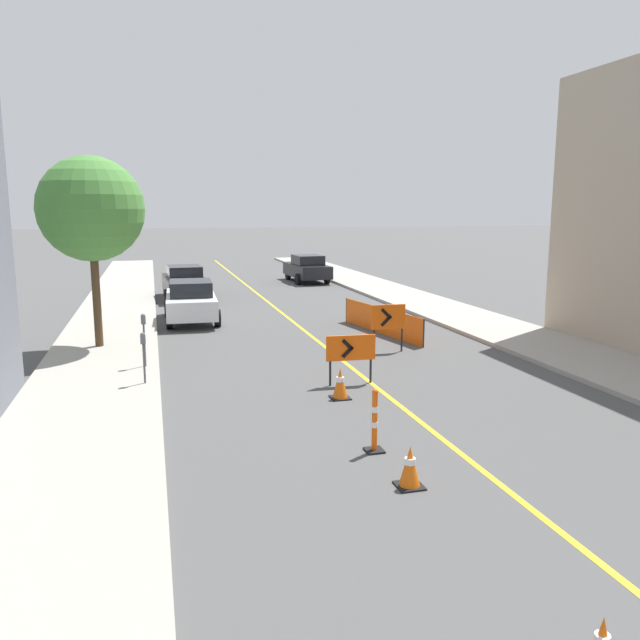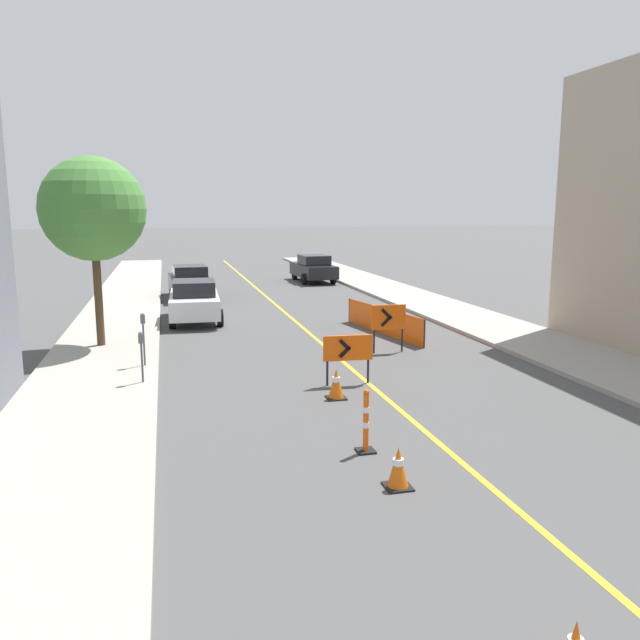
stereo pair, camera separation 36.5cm
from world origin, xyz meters
The scene contains 15 objects.
lane_stripe centered at (0.00, 28.79, 0.00)m, with size 0.12×57.57×0.01m.
sidewalk_left centered at (-6.61, 28.79, 0.07)m, with size 3.13×57.57×0.13m.
sidewalk_right centered at (6.61, 28.79, 0.07)m, with size 3.13×57.57×0.13m.
traffic_cone_third centered at (-1.40, 13.29, 0.33)m, with size 0.41×0.41×0.66m.
traffic_cone_fourth centered at (-1.11, 17.96, 0.35)m, with size 0.43×0.43×0.70m.
delineator_post_rear centered at (-1.44, 14.79, 0.50)m, with size 0.32×0.32×1.15m.
arrow_barricade_primary centered at (-0.52, 19.01, 0.87)m, with size 1.23×0.13×1.23m.
arrow_barricade_secondary centered at (1.63, 22.04, 1.02)m, with size 1.05×0.10×1.45m.
safety_mesh_fence centered at (2.45, 24.80, 0.45)m, with size 0.98×5.03×0.90m.
parked_car_curb_near centered at (-3.74, 28.81, 0.80)m, with size 1.96×4.36×1.59m.
parked_car_curb_mid centered at (-3.64, 35.28, 0.80)m, with size 2.02×4.39×1.59m.
parked_car_curb_far centered at (3.71, 40.50, 0.80)m, with size 2.02×4.39×1.59m.
parking_meter_near_curb centered at (-5.39, 21.64, 1.13)m, with size 0.12×0.11×1.41m.
parking_meter_far_curb centered at (-5.39, 19.95, 1.01)m, with size 0.12×0.11×1.24m.
street_tree_left_near centered at (-6.76, 24.59, 4.23)m, with size 3.08×3.08×5.66m.
Camera 1 is at (-5.10, 4.90, 4.25)m, focal length 35.00 mm.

